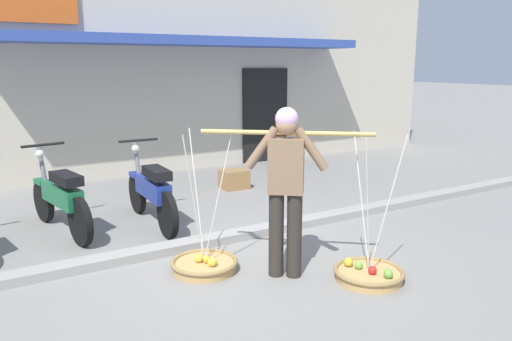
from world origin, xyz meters
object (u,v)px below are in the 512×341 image
object	(u,v)px
fruit_basket_right_side	(369,273)
motorcycle_third_in_row	(152,192)
fruit_basket_left_side	(204,264)
fruit_vendor	(286,181)
motorcycle_second_in_row	(61,198)
wooden_crate	(234,179)

from	to	relation	value
fruit_basket_right_side	motorcycle_third_in_row	bearing A→B (deg)	114.25
fruit_basket_left_side	fruit_vendor	bearing A→B (deg)	-38.66
fruit_basket_left_side	motorcycle_second_in_row	world-z (taller)	fruit_basket_left_side
fruit_vendor	fruit_basket_left_side	size ratio (longest dim) A/B	1.17
motorcycle_second_in_row	motorcycle_third_in_row	world-z (taller)	same
fruit_vendor	wooden_crate	world-z (taller)	fruit_vendor
fruit_basket_left_side	wooden_crate	distance (m)	3.49
fruit_basket_left_side	motorcycle_second_in_row	size ratio (longest dim) A/B	0.80
fruit_basket_left_side	motorcycle_third_in_row	world-z (taller)	fruit_basket_left_side
motorcycle_third_in_row	fruit_vendor	bearing A→B (deg)	-75.08
fruit_basket_left_side	motorcycle_third_in_row	xyz separation A→B (m)	(0.05, 1.73, 0.38)
fruit_vendor	motorcycle_third_in_row	bearing A→B (deg)	104.92
fruit_basket_right_side	motorcycle_second_in_row	world-z (taller)	fruit_basket_right_side
motorcycle_second_in_row	motorcycle_third_in_row	bearing A→B (deg)	-13.19
fruit_vendor	motorcycle_third_in_row	xyz separation A→B (m)	(-0.60, 2.24, -0.52)
fruit_vendor	fruit_basket_left_side	bearing A→B (deg)	141.34
fruit_vendor	fruit_basket_left_side	xyz separation A→B (m)	(-0.65, 0.52, -0.91)
motorcycle_second_in_row	fruit_vendor	bearing A→B (deg)	-56.02
fruit_vendor	wooden_crate	distance (m)	3.75
motorcycle_third_in_row	wooden_crate	bearing A→B (deg)	32.40
fruit_basket_right_side	motorcycle_second_in_row	distance (m)	3.83
fruit_vendor	fruit_basket_left_side	distance (m)	1.23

